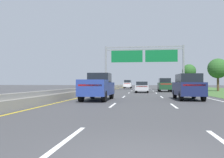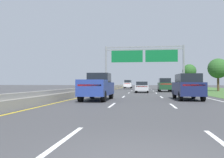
# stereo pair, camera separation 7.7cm
# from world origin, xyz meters

# --- Properties ---
(ground_plane) EXTENTS (220.00, 220.00, 0.00)m
(ground_plane) POSITION_xyz_m (0.00, 35.00, 0.00)
(ground_plane) COLOR #3D3D3F
(lane_striping) EXTENTS (11.96, 106.00, 0.01)m
(lane_striping) POSITION_xyz_m (0.00, 34.54, 0.00)
(lane_striping) COLOR white
(lane_striping) RESTS_ON ground
(median_barrier_concrete) EXTENTS (0.60, 110.00, 0.85)m
(median_barrier_concrete) POSITION_xyz_m (-6.60, 35.00, 0.35)
(median_barrier_concrete) COLOR #99968E
(median_barrier_concrete) RESTS_ON ground
(overhead_sign_gantry) EXTENTS (15.06, 0.42, 8.51)m
(overhead_sign_gantry) POSITION_xyz_m (0.30, 41.36, 6.09)
(overhead_sign_gantry) COLOR gray
(overhead_sign_gantry) RESTS_ON ground
(pickup_truck_blue) EXTENTS (2.09, 5.43, 2.20)m
(pickup_truck_blue) POSITION_xyz_m (-3.58, 14.64, 1.07)
(pickup_truck_blue) COLOR navy
(pickup_truck_blue) RESTS_ON ground
(car_darkgreen_right_lane_suv) EXTENTS (1.92, 4.71, 2.11)m
(car_darkgreen_right_lane_suv) POSITION_xyz_m (3.46, 33.96, 1.10)
(car_darkgreen_right_lane_suv) COLOR #193D23
(car_darkgreen_right_lane_suv) RESTS_ON ground
(car_navy_right_lane_suv) EXTENTS (1.97, 4.73, 2.11)m
(car_navy_right_lane_suv) POSITION_xyz_m (3.69, 15.98, 1.10)
(car_navy_right_lane_suv) COLOR #161E47
(car_navy_right_lane_suv) RESTS_ON ground
(car_white_left_lane_suv) EXTENTS (2.01, 4.74, 2.11)m
(car_white_left_lane_suv) POSITION_xyz_m (-3.74, 57.44, 1.10)
(car_white_left_lane_suv) COLOR silver
(car_white_left_lane_suv) RESTS_ON ground
(car_silver_centre_lane_sedan) EXTENTS (1.87, 4.42, 1.57)m
(car_silver_centre_lane_sedan) POSITION_xyz_m (-0.07, 30.13, 0.82)
(car_silver_centre_lane_sedan) COLOR #B2B5BA
(car_silver_centre_lane_sedan) RESTS_ON ground
(roadside_tree_mid) EXTENTS (3.32, 3.32, 5.48)m
(roadside_tree_mid) POSITION_xyz_m (12.54, 37.39, 3.80)
(roadside_tree_mid) COLOR #4C3823
(roadside_tree_mid) RESTS_ON ground
(roadside_tree_far) EXTENTS (3.21, 3.21, 5.83)m
(roadside_tree_far) POSITION_xyz_m (11.04, 54.04, 4.20)
(roadside_tree_far) COLOR #4C3823
(roadside_tree_far) RESTS_ON ground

